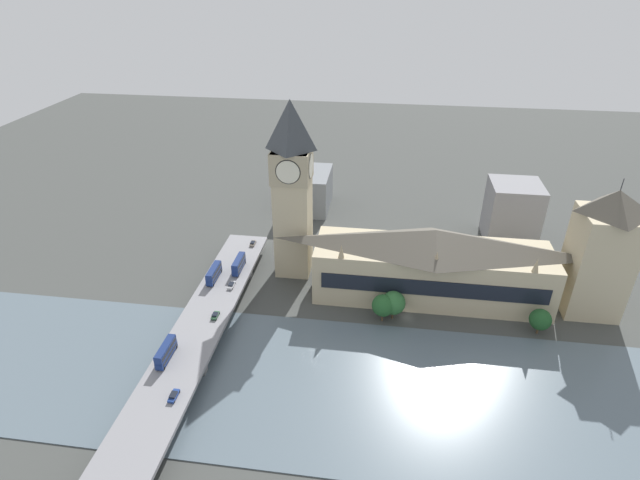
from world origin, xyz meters
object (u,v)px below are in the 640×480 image
clock_tower (292,187)px  double_decker_bus_lead (166,352)px  victoria_tower (600,253)px  road_bridge (183,360)px  double_decker_bus_rear (239,264)px  parliament_hall (432,264)px  car_southbound_lead (253,243)px  double_decker_bus_mid (214,273)px  car_northbound_mid (215,315)px  car_northbound_lead (232,285)px  car_northbound_tail (174,396)px

clock_tower → double_decker_bus_lead: bearing=156.6°
victoria_tower → road_bridge: size_ratio=0.33×
double_decker_bus_rear → victoria_tower: bearing=-89.3°
parliament_hall → car_southbound_lead: size_ratio=18.98×
double_decker_bus_mid → car_northbound_mid: double_decker_bus_mid is taller
clock_tower → double_decker_bus_mid: size_ratio=6.05×
double_decker_bus_lead → car_northbound_lead: 39.87m
road_bridge → double_decker_bus_mid: double_decker_bus_mid is taller
car_northbound_mid → car_northbound_tail: car_northbound_tail is taller
road_bridge → double_decker_bus_rear: double_decker_bus_rear is taller
road_bridge → car_northbound_tail: car_northbound_tail is taller
clock_tower → double_decker_bus_lead: clock_tower is taller
car_southbound_lead → car_northbound_tail: bearing=-180.0°
double_decker_bus_lead → car_northbound_mid: double_decker_bus_lead is taller
victoria_tower → car_northbound_mid: victoria_tower is taller
clock_tower → double_decker_bus_mid: bearing=125.9°
car_northbound_tail → double_decker_bus_mid: bearing=7.6°
double_decker_bus_lead → double_decker_bus_rear: (50.34, -7.65, 0.00)m
double_decker_bus_mid → double_decker_bus_rear: (7.38, -7.34, 0.08)m
double_decker_bus_lead → car_northbound_tail: (-14.19, -7.96, -1.99)m
clock_tower → road_bridge: (-60.90, 22.72, -31.60)m
double_decker_bus_lead → car_southbound_lead: 70.32m
car_northbound_lead → car_northbound_mid: bearing=179.4°
clock_tower → road_bridge: bearing=159.5°
parliament_hall → car_northbound_mid: (-30.65, 71.48, -7.18)m
clock_tower → car_northbound_mid: bearing=155.2°
parliament_hall → double_decker_bus_mid: bearing=96.4°
road_bridge → car_northbound_tail: bearing=-166.2°
clock_tower → car_southbound_lead: (7.67, 18.96, -29.85)m
car_northbound_lead → car_southbound_lead: bearing=0.3°
car_northbound_mid → parliament_hall: bearing=-66.8°
road_bridge → car_southbound_lead: (68.57, -3.77, 1.76)m
car_northbound_lead → car_northbound_mid: 17.88m
parliament_hall → car_northbound_tail: size_ratio=18.36×
victoria_tower → car_northbound_tail: 143.55m
car_northbound_lead → car_northbound_mid: (-17.88, 0.18, -0.00)m
double_decker_bus_lead → car_southbound_lead: bearing=-6.5°
car_northbound_mid → car_northbound_lead: bearing=-0.6°
car_northbound_lead → car_northbound_tail: (-53.18, 0.12, 0.01)m
parliament_hall → car_northbound_mid: size_ratio=20.46×
double_decker_bus_lead → road_bridge: bearing=-73.0°
double_decker_bus_lead → double_decker_bus_mid: size_ratio=0.98×
clock_tower → car_northbound_mid: size_ratio=16.66×
car_northbound_mid → car_northbound_tail: (-35.30, -0.05, 0.02)m
clock_tower → car_northbound_lead: clock_tower is taller
parliament_hall → clock_tower: bearing=78.8°
road_bridge → car_northbound_mid: (19.84, -3.73, 1.78)m
parliament_hall → double_decker_bus_mid: (-8.80, 79.07, -5.25)m
victoria_tower → double_decker_bus_lead: 144.73m
victoria_tower → road_bridge: 140.84m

